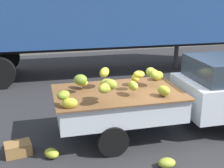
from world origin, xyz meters
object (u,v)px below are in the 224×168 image
at_px(semi_trailer, 96,7).
at_px(fallen_banana_bunch_near_tailgate, 52,153).
at_px(pickup_truck, 198,93).
at_px(fallen_banana_bunch_by_wheel, 167,163).
at_px(produce_crate, 18,149).

xyz_separation_m(semi_trailer, fallen_banana_bunch_near_tailgate, (-2.19, -5.93, -2.45)).
height_order(semi_trailer, fallen_banana_bunch_near_tailgate, semi_trailer).
height_order(pickup_truck, fallen_banana_bunch_near_tailgate, pickup_truck).
height_order(fallen_banana_bunch_near_tailgate, fallen_banana_bunch_by_wheel, fallen_banana_bunch_by_wheel).
relative_size(semi_trailer, fallen_banana_bunch_near_tailgate, 35.85).
distance_m(pickup_truck, produce_crate, 4.23).
bearing_deg(semi_trailer, fallen_banana_bunch_by_wheel, -89.11).
bearing_deg(fallen_banana_bunch_near_tailgate, produce_crate, 156.34).
bearing_deg(pickup_truck, fallen_banana_bunch_near_tailgate, -170.71).
bearing_deg(semi_trailer, pickup_truck, -74.75).
relative_size(fallen_banana_bunch_near_tailgate, produce_crate, 0.65).
height_order(pickup_truck, produce_crate, pickup_truck).
distance_m(pickup_truck, semi_trailer, 5.80).
relative_size(pickup_truck, fallen_banana_bunch_by_wheel, 14.90).
distance_m(fallen_banana_bunch_near_tailgate, fallen_banana_bunch_by_wheel, 2.29).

